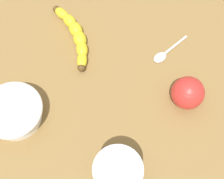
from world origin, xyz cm
name	(u,v)px	position (x,y,z in cm)	size (l,w,h in cm)	color
wooden_tabletop	(95,91)	(0.00, 0.00, 1.50)	(120.00, 120.00, 3.00)	olive
banana	(75,35)	(-11.16, 9.67, 4.58)	(16.69, 13.99, 3.15)	yellow
smoothie_glass	(118,175)	(14.13, -15.68, 7.25)	(9.15, 9.15, 9.20)	silver
ceramic_bowl	(14,112)	(-11.45, -14.50, 6.08)	(12.98, 12.98, 5.18)	white
apple_fruit	(188,93)	(19.26, 7.04, 6.63)	(7.27, 7.27, 7.27)	red
teaspoon	(162,56)	(10.01, 15.10, 3.40)	(5.24, 11.01, 0.80)	silver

